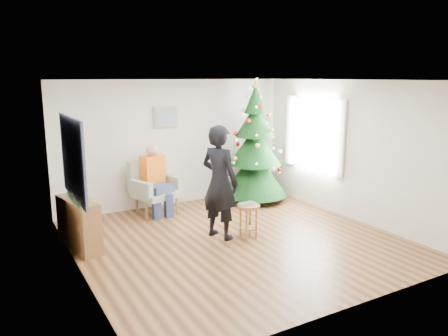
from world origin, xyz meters
TOP-DOWN VIEW (x-y plane):
  - floor at (0.00, 0.00)m, footprint 5.00×5.00m
  - ceiling at (0.00, 0.00)m, footprint 5.00×5.00m
  - wall_back at (0.00, 2.50)m, footprint 5.00×0.00m
  - wall_front at (0.00, -2.50)m, footprint 5.00×0.00m
  - wall_left at (-2.50, 0.00)m, footprint 0.00×5.00m
  - wall_right at (2.50, 0.00)m, footprint 0.00×5.00m
  - window_panel at (2.47, 1.00)m, footprint 0.04×1.30m
  - curtains at (2.44, 1.00)m, footprint 0.05×1.75m
  - christmas_tree at (1.58, 1.86)m, footprint 1.43×1.43m
  - stool at (0.22, -0.00)m, footprint 0.38×0.38m
  - laptop at (0.22, -0.00)m, footprint 0.34×0.25m
  - armchair at (-0.65, 2.06)m, footprint 0.99×0.97m
  - seated_person at (-0.63, 2.01)m, footprint 0.57×0.74m
  - standing_man at (-0.18, 0.26)m, footprint 0.69×0.82m
  - game_controller at (0.03, 0.23)m, footprint 0.08×0.13m
  - console at (-2.33, 0.90)m, footprint 0.51×1.04m
  - garland at (-2.33, 0.90)m, footprint 0.14×0.90m
  - tapestry at (-2.46, 0.30)m, footprint 0.03×1.50m
  - framed_picture at (-0.20, 2.46)m, footprint 0.52×0.05m

SIDE VIEW (x-z plane):
  - floor at x=0.00m, z-range 0.00..0.00m
  - stool at x=0.22m, z-range 0.01..0.58m
  - armchair at x=-0.65m, z-range -0.13..0.91m
  - console at x=-2.33m, z-range 0.00..0.80m
  - laptop at x=0.22m, z-range 0.58..0.60m
  - seated_person at x=-0.63m, z-range 0.03..1.39m
  - garland at x=-2.33m, z-range 0.75..0.89m
  - standing_man at x=-0.18m, z-range 0.00..1.90m
  - christmas_tree at x=1.58m, z-range -0.13..2.45m
  - game_controller at x=0.03m, z-range 1.25..1.29m
  - wall_back at x=0.00m, z-range -1.20..3.80m
  - wall_front at x=0.00m, z-range -1.20..3.80m
  - wall_left at x=-2.50m, z-range -1.20..3.80m
  - wall_right at x=2.50m, z-range -1.20..3.80m
  - window_panel at x=2.47m, z-range 0.80..2.20m
  - curtains at x=2.44m, z-range 0.75..2.25m
  - tapestry at x=-2.46m, z-range 0.98..2.12m
  - framed_picture at x=-0.20m, z-range 1.64..2.06m
  - ceiling at x=0.00m, z-range 2.60..2.60m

